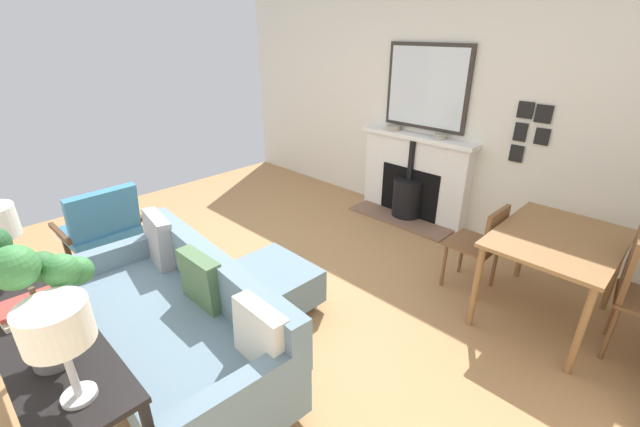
{
  "coord_description": "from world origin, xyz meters",
  "views": [
    {
      "loc": [
        1.56,
        2.64,
        2.16
      ],
      "look_at": [
        -0.71,
        0.41,
        0.7
      ],
      "focal_mm": 22.83,
      "sensor_mm": 36.0,
      "label": 1
    }
  ],
  "objects_px": {
    "book_stack": "(28,308)",
    "armchair_accent": "(101,225)",
    "console_table": "(43,338)",
    "dining_chair_near_fireplace": "(482,242)",
    "fireplace": "(412,182)",
    "table_lamp_far_end": "(57,328)",
    "dining_table": "(556,247)",
    "potted_plant": "(25,287)",
    "ottoman": "(271,285)",
    "sofa": "(179,322)",
    "dining_chair_by_back_wall": "(638,288)",
    "mantel_bowl_far": "(440,136)",
    "mantel_bowl_near": "(393,128)"
  },
  "relations": [
    {
      "from": "fireplace",
      "to": "book_stack",
      "type": "bearing_deg",
      "value": 1.27
    },
    {
      "from": "book_stack",
      "to": "armchair_accent",
      "type": "bearing_deg",
      "value": -119.58
    },
    {
      "from": "fireplace",
      "to": "dining_table",
      "type": "relative_size",
      "value": 1.34
    },
    {
      "from": "potted_plant",
      "to": "ottoman",
      "type": "bearing_deg",
      "value": -166.87
    },
    {
      "from": "armchair_accent",
      "to": "dining_chair_near_fireplace",
      "type": "height_order",
      "value": "armchair_accent"
    },
    {
      "from": "sofa",
      "to": "book_stack",
      "type": "bearing_deg",
      "value": -11.93
    },
    {
      "from": "sofa",
      "to": "dining_chair_by_back_wall",
      "type": "xyz_separation_m",
      "value": [
        -2.26,
        2.16,
        0.21
      ]
    },
    {
      "from": "mantel_bowl_far",
      "to": "sofa",
      "type": "xyz_separation_m",
      "value": [
        3.23,
        -0.05,
        -0.72
      ]
    },
    {
      "from": "fireplace",
      "to": "dining_chair_by_back_wall",
      "type": "distance_m",
      "value": 2.59
    },
    {
      "from": "ottoman",
      "to": "dining_chair_near_fireplace",
      "type": "bearing_deg",
      "value": 143.04
    },
    {
      "from": "fireplace",
      "to": "table_lamp_far_end",
      "type": "height_order",
      "value": "table_lamp_far_end"
    },
    {
      "from": "table_lamp_far_end",
      "to": "dining_table",
      "type": "relative_size",
      "value": 0.43
    },
    {
      "from": "armchair_accent",
      "to": "dining_chair_by_back_wall",
      "type": "height_order",
      "value": "dining_chair_by_back_wall"
    },
    {
      "from": "mantel_bowl_far",
      "to": "sofa",
      "type": "distance_m",
      "value": 3.31
    },
    {
      "from": "fireplace",
      "to": "potted_plant",
      "type": "height_order",
      "value": "potted_plant"
    },
    {
      "from": "book_stack",
      "to": "dining_chair_near_fireplace",
      "type": "bearing_deg",
      "value": 157.8
    },
    {
      "from": "fireplace",
      "to": "dining_chair_by_back_wall",
      "type": "height_order",
      "value": "fireplace"
    },
    {
      "from": "sofa",
      "to": "potted_plant",
      "type": "relative_size",
      "value": 3.01
    },
    {
      "from": "table_lamp_far_end",
      "to": "dining_table",
      "type": "distance_m",
      "value": 3.19
    },
    {
      "from": "sofa",
      "to": "book_stack",
      "type": "relative_size",
      "value": 7.02
    },
    {
      "from": "table_lamp_far_end",
      "to": "ottoman",
      "type": "bearing_deg",
      "value": -156.73
    },
    {
      "from": "book_stack",
      "to": "dining_chair_by_back_wall",
      "type": "height_order",
      "value": "dining_chair_by_back_wall"
    },
    {
      "from": "console_table",
      "to": "potted_plant",
      "type": "bearing_deg",
      "value": 86.11
    },
    {
      "from": "console_table",
      "to": "potted_plant",
      "type": "distance_m",
      "value": 0.61
    },
    {
      "from": "ottoman",
      "to": "dining_chair_near_fireplace",
      "type": "xyz_separation_m",
      "value": [
        -1.45,
        1.09,
        0.25
      ]
    },
    {
      "from": "fireplace",
      "to": "dining_chair_near_fireplace",
      "type": "bearing_deg",
      "value": 53.93
    },
    {
      "from": "mantel_bowl_far",
      "to": "table_lamp_far_end",
      "type": "height_order",
      "value": "table_lamp_far_end"
    },
    {
      "from": "mantel_bowl_near",
      "to": "mantel_bowl_far",
      "type": "distance_m",
      "value": 0.63
    },
    {
      "from": "dining_chair_by_back_wall",
      "to": "book_stack",
      "type": "bearing_deg",
      "value": -37.71
    },
    {
      "from": "potted_plant",
      "to": "armchair_accent",
      "type": "bearing_deg",
      "value": -113.41
    },
    {
      "from": "book_stack",
      "to": "dining_table",
      "type": "distance_m",
      "value": 3.49
    },
    {
      "from": "table_lamp_far_end",
      "to": "console_table",
      "type": "bearing_deg",
      "value": -90.0
    },
    {
      "from": "table_lamp_far_end",
      "to": "dining_table",
      "type": "bearing_deg",
      "value": 161.94
    },
    {
      "from": "console_table",
      "to": "dining_chair_near_fireplace",
      "type": "height_order",
      "value": "dining_chair_near_fireplace"
    },
    {
      "from": "ottoman",
      "to": "book_stack",
      "type": "distance_m",
      "value": 1.65
    },
    {
      "from": "mantel_bowl_near",
      "to": "potted_plant",
      "type": "height_order",
      "value": "potted_plant"
    },
    {
      "from": "mantel_bowl_far",
      "to": "dining_chair_near_fireplace",
      "type": "height_order",
      "value": "mantel_bowl_far"
    },
    {
      "from": "ottoman",
      "to": "dining_table",
      "type": "distance_m",
      "value": 2.23
    },
    {
      "from": "sofa",
      "to": "armchair_accent",
      "type": "bearing_deg",
      "value": -93.44
    },
    {
      "from": "ottoman",
      "to": "console_table",
      "type": "relative_size",
      "value": 0.4
    },
    {
      "from": "console_table",
      "to": "potted_plant",
      "type": "height_order",
      "value": "potted_plant"
    },
    {
      "from": "console_table",
      "to": "dining_chair_near_fireplace",
      "type": "bearing_deg",
      "value": 160.33
    },
    {
      "from": "mantel_bowl_far",
      "to": "dining_chair_by_back_wall",
      "type": "relative_size",
      "value": 0.14
    },
    {
      "from": "armchair_accent",
      "to": "dining_table",
      "type": "height_order",
      "value": "armchair_accent"
    },
    {
      "from": "console_table",
      "to": "book_stack",
      "type": "xyz_separation_m",
      "value": [
        0.01,
        -0.15,
        0.12
      ]
    },
    {
      "from": "armchair_accent",
      "to": "dining_table",
      "type": "xyz_separation_m",
      "value": [
        -2.17,
        3.24,
        0.16
      ]
    },
    {
      "from": "mantel_bowl_near",
      "to": "dining_table",
      "type": "bearing_deg",
      "value": 66.46
    },
    {
      "from": "mantel_bowl_near",
      "to": "sofa",
      "type": "relative_size",
      "value": 0.08
    },
    {
      "from": "ottoman",
      "to": "dining_chair_by_back_wall",
      "type": "distance_m",
      "value": 2.64
    },
    {
      "from": "fireplace",
      "to": "mantel_bowl_far",
      "type": "xyz_separation_m",
      "value": [
        -0.01,
        0.29,
        0.61
      ]
    }
  ]
}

